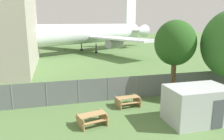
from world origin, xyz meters
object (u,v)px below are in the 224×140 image
at_px(airplane, 84,34).
at_px(picnic_bench_near_cabin, 128,100).
at_px(tree_far_right, 175,43).
at_px(portable_cabin, 197,105).
at_px(picnic_bench_open_grass, 92,118).

relative_size(airplane, picnic_bench_near_cabin, 20.69).
distance_m(airplane, picnic_bench_near_cabin, 32.58).
relative_size(airplane, tree_far_right, 5.93).
xyz_separation_m(airplane, tree_far_right, (3.97, -30.65, 0.66)).
bearing_deg(portable_cabin, tree_far_right, 75.51).
bearing_deg(picnic_bench_near_cabin, picnic_bench_open_grass, -143.10).
xyz_separation_m(portable_cabin, picnic_bench_open_grass, (-6.88, 1.40, -0.75)).
distance_m(picnic_bench_near_cabin, tree_far_right, 6.83).
relative_size(portable_cabin, tree_far_right, 0.59).
height_order(airplane, picnic_bench_open_grass, airplane).
xyz_separation_m(picnic_bench_near_cabin, tree_far_right, (5.02, 1.71, 4.30)).
distance_m(portable_cabin, tree_far_right, 6.82).
distance_m(picnic_bench_near_cabin, picnic_bench_open_grass, 4.19).
height_order(portable_cabin, tree_far_right, tree_far_right).
bearing_deg(picnic_bench_open_grass, picnic_bench_near_cabin, 36.90).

